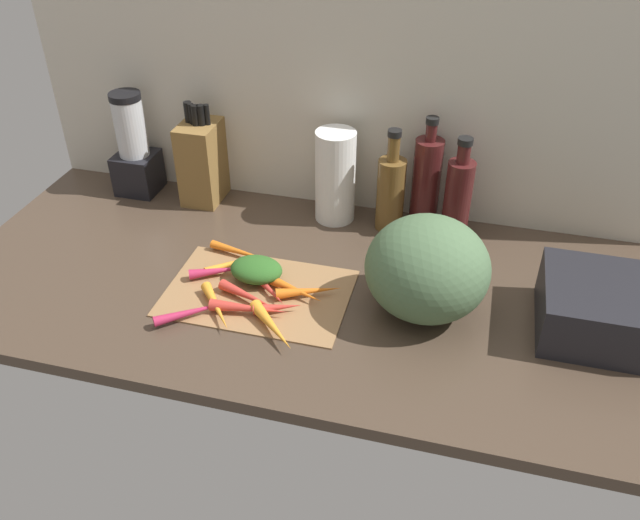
% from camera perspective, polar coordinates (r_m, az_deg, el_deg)
% --- Properties ---
extents(ground_plane, '(1.70, 0.80, 0.03)m').
position_cam_1_polar(ground_plane, '(1.56, -1.28, -2.25)').
color(ground_plane, '#47382B').
extents(wall_back, '(1.70, 0.03, 0.60)m').
position_cam_1_polar(wall_back, '(1.73, 2.13, 13.73)').
color(wall_back, beige).
rests_on(wall_back, ground_plane).
extents(cutting_board, '(0.42, 0.28, 0.01)m').
position_cam_1_polar(cutting_board, '(1.52, -5.40, -2.80)').
color(cutting_board, '#997047').
rests_on(cutting_board, ground_plane).
extents(carrot_0, '(0.12, 0.14, 0.02)m').
position_cam_1_polar(carrot_0, '(1.46, -8.98, -4.03)').
color(carrot_0, orange).
rests_on(carrot_0, cutting_board).
extents(carrot_1, '(0.18, 0.05, 0.03)m').
position_cam_1_polar(carrot_1, '(1.45, -6.16, -4.19)').
color(carrot_1, red).
rests_on(carrot_1, cutting_board).
extents(carrot_2, '(0.12, 0.12, 0.02)m').
position_cam_1_polar(carrot_2, '(1.59, -7.52, -0.22)').
color(carrot_2, orange).
rests_on(carrot_2, cutting_board).
extents(carrot_3, '(0.15, 0.13, 0.02)m').
position_cam_1_polar(carrot_3, '(1.46, -10.89, -4.40)').
color(carrot_3, '#B2264C').
rests_on(carrot_3, cutting_board).
extents(carrot_4, '(0.11, 0.10, 0.02)m').
position_cam_1_polar(carrot_4, '(1.50, -4.42, -2.57)').
color(carrot_4, red).
rests_on(carrot_4, cutting_board).
extents(carrot_5, '(0.18, 0.06, 0.02)m').
position_cam_1_polar(carrot_5, '(1.63, -6.70, 0.62)').
color(carrot_5, orange).
rests_on(carrot_5, cutting_board).
extents(carrot_6, '(0.11, 0.06, 0.03)m').
position_cam_1_polar(carrot_6, '(1.45, -3.72, -4.12)').
color(carrot_6, red).
rests_on(carrot_6, cutting_board).
extents(carrot_7, '(0.14, 0.13, 0.03)m').
position_cam_1_polar(carrot_7, '(1.40, -4.17, -5.74)').
color(carrot_7, orange).
rests_on(carrot_7, cutting_board).
extents(carrot_8, '(0.15, 0.08, 0.03)m').
position_cam_1_polar(carrot_8, '(1.49, -0.97, -2.71)').
color(carrot_8, orange).
rests_on(carrot_8, cutting_board).
extents(carrot_9, '(0.15, 0.08, 0.03)m').
position_cam_1_polar(carrot_9, '(1.48, -6.26, -3.13)').
color(carrot_9, red).
rests_on(carrot_9, cutting_board).
extents(carrot_10, '(0.14, 0.09, 0.02)m').
position_cam_1_polar(carrot_10, '(1.57, -8.75, -0.92)').
color(carrot_10, '#B2264C').
rests_on(carrot_10, cutting_board).
extents(carrot_11, '(0.16, 0.08, 0.03)m').
position_cam_1_polar(carrot_11, '(1.49, -2.35, -2.54)').
color(carrot_11, orange).
rests_on(carrot_11, cutting_board).
extents(carrot_greens_pile, '(0.12, 0.10, 0.05)m').
position_cam_1_polar(carrot_greens_pile, '(1.54, -5.54, -0.84)').
color(carrot_greens_pile, '#2D6023').
rests_on(carrot_greens_pile, cutting_board).
extents(winter_squash, '(0.27, 0.25, 0.23)m').
position_cam_1_polar(winter_squash, '(1.41, 9.27, -0.75)').
color(winter_squash, '#4C6B47').
rests_on(winter_squash, ground_plane).
extents(knife_block, '(0.10, 0.15, 0.28)m').
position_cam_1_polar(knife_block, '(1.86, -10.12, 8.54)').
color(knife_block, olive).
rests_on(knife_block, ground_plane).
extents(blender_appliance, '(0.11, 0.11, 0.29)m').
position_cam_1_polar(blender_appliance, '(1.93, -15.81, 9.13)').
color(blender_appliance, black).
rests_on(blender_appliance, ground_plane).
extents(paper_towel_roll, '(0.11, 0.11, 0.25)m').
position_cam_1_polar(paper_towel_roll, '(1.73, 1.28, 7.26)').
color(paper_towel_roll, white).
rests_on(paper_towel_roll, ground_plane).
extents(bottle_0, '(0.07, 0.07, 0.28)m').
position_cam_1_polar(bottle_0, '(1.70, 6.15, 5.96)').
color(bottle_0, brown).
rests_on(bottle_0, ground_plane).
extents(bottle_1, '(0.07, 0.07, 0.30)m').
position_cam_1_polar(bottle_1, '(1.72, 9.18, 6.71)').
color(bottle_1, '#471919').
rests_on(bottle_1, ground_plane).
extents(bottle_2, '(0.07, 0.07, 0.28)m').
position_cam_1_polar(bottle_2, '(1.69, 11.86, 5.33)').
color(bottle_2, '#471919').
rests_on(bottle_2, ground_plane).
extents(dish_rack, '(0.24, 0.24, 0.12)m').
position_cam_1_polar(dish_rack, '(1.50, 22.99, -3.91)').
color(dish_rack, black).
rests_on(dish_rack, ground_plane).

